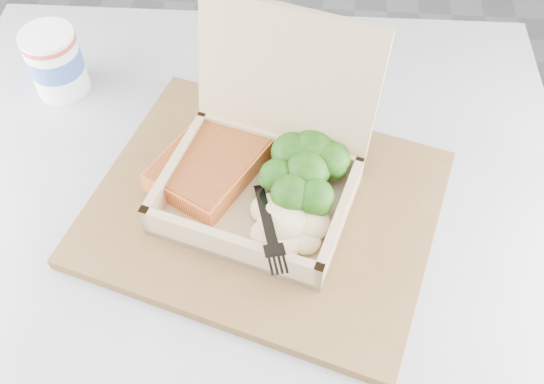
# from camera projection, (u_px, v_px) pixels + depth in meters

# --- Properties ---
(floor) EXTENTS (4.00, 4.00, 0.00)m
(floor) POSITION_uv_depth(u_px,v_px,m) (275.00, 185.00, 1.65)
(floor) COLOR gray
(floor) RESTS_ON ground
(cafe_table) EXTENTS (0.81, 0.81, 0.73)m
(cafe_table) POSITION_uv_depth(u_px,v_px,m) (244.00, 304.00, 0.85)
(cafe_table) COLOR black
(cafe_table) RESTS_ON floor
(serving_tray) EXTENTS (0.46, 0.41, 0.02)m
(serving_tray) POSITION_uv_depth(u_px,v_px,m) (264.00, 208.00, 0.71)
(serving_tray) COLOR brown
(serving_tray) RESTS_ON cafe_table
(takeout_container) EXTENTS (0.25, 0.25, 0.20)m
(takeout_container) POSITION_uv_depth(u_px,v_px,m) (266.00, 159.00, 0.68)
(takeout_container) COLOR tan
(takeout_container) RESTS_ON serving_tray
(salmon_fillet) EXTENTS (0.15, 0.16, 0.03)m
(salmon_fillet) POSITION_uv_depth(u_px,v_px,m) (210.00, 164.00, 0.71)
(salmon_fillet) COLOR orange
(salmon_fillet) RESTS_ON takeout_container
(broccoli_pile) EXTENTS (0.12, 0.12, 0.04)m
(broccoli_pile) POSITION_uv_depth(u_px,v_px,m) (306.00, 177.00, 0.69)
(broccoli_pile) COLOR #2D6A17
(broccoli_pile) RESTS_ON takeout_container
(mashed_potatoes) EXTENTS (0.09, 0.08, 0.03)m
(mashed_potatoes) POSITION_uv_depth(u_px,v_px,m) (283.00, 220.00, 0.66)
(mashed_potatoes) COLOR #D2C088
(mashed_potatoes) RESTS_ON takeout_container
(plastic_fork) EXTENTS (0.05, 0.15, 0.03)m
(plastic_fork) POSITION_uv_depth(u_px,v_px,m) (263.00, 199.00, 0.66)
(plastic_fork) COLOR black
(plastic_fork) RESTS_ON mashed_potatoes
(paper_cup) EXTENTS (0.07, 0.07, 0.09)m
(paper_cup) POSITION_uv_depth(u_px,v_px,m) (55.00, 60.00, 0.80)
(paper_cup) COLOR white
(paper_cup) RESTS_ON cafe_table
(receipt) EXTENTS (0.10, 0.15, 0.00)m
(receipt) POSITION_uv_depth(u_px,v_px,m) (309.00, 91.00, 0.83)
(receipt) COLOR white
(receipt) RESTS_ON cafe_table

